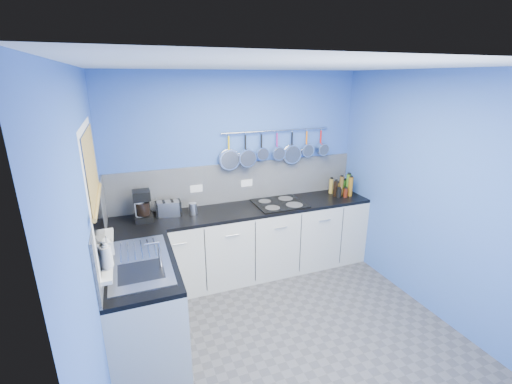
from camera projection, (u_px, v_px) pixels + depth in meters
floor at (288, 333)px, 3.48m from camera, size 3.20×3.00×0.02m
ceiling at (297, 65)px, 2.69m from camera, size 3.20×3.00×0.02m
wall_back at (238, 174)px, 4.42m from camera, size 3.20×0.02×2.50m
wall_front at (427, 323)px, 1.74m from camera, size 3.20×0.02×2.50m
wall_left at (93, 246)px, 2.54m from camera, size 0.02×3.00×2.50m
wall_right at (431, 195)px, 3.63m from camera, size 0.02×3.00×2.50m
backsplash_back at (239, 182)px, 4.43m from camera, size 3.20×0.02×0.50m
backsplash_left at (101, 227)px, 3.11m from camera, size 0.02×1.80×0.50m
cabinet_run_back at (247, 243)px, 4.40m from camera, size 3.20×0.60×0.86m
worktop_back at (247, 210)px, 4.26m from camera, size 3.20×0.60×0.04m
cabinet_run_left at (145, 308)px, 3.16m from camera, size 0.60×1.20×0.86m
worktop_left at (140, 264)px, 3.02m from camera, size 0.60×1.20×0.04m
window_frame at (94, 194)px, 2.72m from camera, size 0.01×1.00×1.10m
window_glass at (95, 194)px, 2.72m from camera, size 0.01×0.90×1.00m
bamboo_blind at (92, 166)px, 2.65m from camera, size 0.01×0.90×0.55m
window_sill at (106, 253)px, 2.89m from camera, size 0.10×0.98×0.03m
sink_unit at (140, 261)px, 3.02m from camera, size 0.50×0.95×0.01m
mixer_tap at (160, 255)px, 2.87m from camera, size 0.12×0.08×0.26m
socket_left at (196, 189)px, 4.24m from camera, size 0.15×0.01×0.09m
socket_right at (247, 183)px, 4.46m from camera, size 0.15×0.01×0.09m
pot_rail at (277, 131)px, 4.37m from camera, size 1.45×0.02×0.02m
soap_bottle_a at (106, 254)px, 2.60m from camera, size 0.10×0.10×0.24m
soap_bottle_b at (107, 245)px, 2.81m from camera, size 0.10×0.10×0.17m
paper_towel at (140, 211)px, 3.83m from camera, size 0.13×0.13×0.24m
coffee_maker at (143, 206)px, 3.83m from camera, size 0.19×0.21×0.34m
toaster at (168, 208)px, 4.01m from camera, size 0.29×0.20×0.17m
canister at (193, 209)px, 4.05m from camera, size 0.11×0.11×0.13m
hob at (279, 203)px, 4.39m from camera, size 0.61×0.54×0.01m
pan_0 at (229, 152)px, 4.22m from camera, size 0.25×0.07×0.44m
pan_1 at (246, 149)px, 4.28m from camera, size 0.22×0.12×0.41m
pan_2 at (262, 146)px, 4.35m from camera, size 0.16×0.08×0.35m
pan_3 at (277, 145)px, 4.42m from camera, size 0.18×0.10×0.37m
pan_4 at (292, 147)px, 4.50m from camera, size 0.25×0.06×0.44m
pan_5 at (307, 143)px, 4.56m from camera, size 0.17×0.08×0.36m
pan_6 at (321, 141)px, 4.63m from camera, size 0.16×0.12×0.35m
condiment_0 at (344, 186)px, 4.82m from camera, size 0.07×0.07×0.17m
condiment_1 at (337, 187)px, 4.83m from camera, size 0.07×0.07×0.13m
condiment_2 at (331, 186)px, 4.77m from camera, size 0.06×0.06×0.20m
condiment_3 at (348, 184)px, 4.72m from camera, size 0.06×0.06×0.28m
condiment_4 at (341, 186)px, 4.68m from camera, size 0.05×0.05×0.26m
condiment_5 at (336, 189)px, 4.65m from camera, size 0.05×0.05×0.21m
condiment_6 at (350, 187)px, 4.65m from camera, size 0.06×0.06×0.26m
condiment_7 at (346, 193)px, 4.63m from camera, size 0.06×0.06×0.12m
condiment_8 at (339, 193)px, 4.61m from camera, size 0.07×0.07×0.12m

